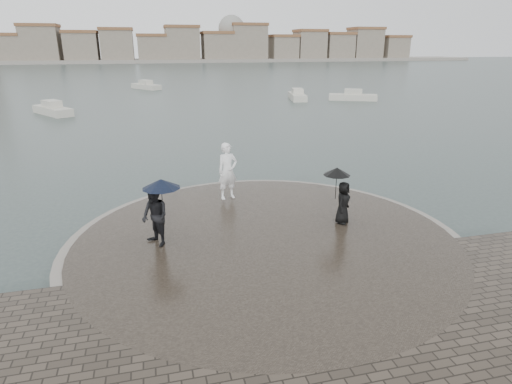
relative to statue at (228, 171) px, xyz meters
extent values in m
plane|color=#2B3835|center=(0.48, -7.43, -1.48)|extent=(400.00, 400.00, 0.00)
cylinder|color=gray|center=(0.48, -3.93, -1.32)|extent=(12.50, 12.50, 0.32)
cylinder|color=#2D261E|center=(0.48, -3.93, -1.29)|extent=(11.90, 11.90, 0.36)
imported|color=white|center=(0.00, 0.00, 0.00)|extent=(0.92, 0.73, 2.23)
imported|color=black|center=(-2.88, -3.60, -0.19)|extent=(1.06, 1.13, 1.84)
cylinder|color=black|center=(-2.63, -3.50, 0.24)|extent=(0.02, 0.02, 0.90)
cone|color=black|center=(-2.63, -3.50, 0.79)|extent=(1.14, 1.14, 0.28)
imported|color=black|center=(3.32, -3.41, -0.38)|extent=(0.82, 0.84, 1.46)
cylinder|color=black|center=(3.07, -3.31, 0.19)|extent=(0.02, 0.02, 0.90)
cone|color=black|center=(3.07, -3.31, 0.71)|extent=(0.91, 0.91, 0.26)
cube|color=gray|center=(0.48, 155.57, -0.88)|extent=(260.00, 20.00, 1.20)
cube|color=gray|center=(-47.52, 152.57, 3.02)|extent=(10.00, 10.00, 9.00)
cube|color=brown|center=(-47.52, 152.57, 8.02)|extent=(10.60, 10.60, 1.00)
cube|color=gray|center=(-36.52, 152.57, 4.52)|extent=(12.00, 10.00, 12.00)
cube|color=brown|center=(-36.52, 152.57, 11.02)|extent=(12.60, 10.60, 1.00)
cube|color=gray|center=(-23.52, 152.57, 3.52)|extent=(11.00, 10.00, 10.00)
cube|color=brown|center=(-23.52, 152.57, 9.02)|extent=(11.60, 10.60, 1.00)
cube|color=gray|center=(-11.52, 152.57, 4.02)|extent=(11.00, 10.00, 11.00)
cube|color=brown|center=(-11.52, 152.57, 10.02)|extent=(11.60, 10.60, 1.00)
cube|color=gray|center=(0.48, 152.57, 3.02)|extent=(10.00, 10.00, 9.00)
cube|color=brown|center=(0.48, 152.57, 8.02)|extent=(10.60, 10.60, 1.00)
cube|color=gray|center=(11.48, 152.57, 4.52)|extent=(12.00, 10.00, 12.00)
cube|color=brown|center=(11.48, 152.57, 11.02)|extent=(12.60, 10.60, 1.00)
cube|color=gray|center=(24.48, 152.57, 3.52)|extent=(11.00, 10.00, 10.00)
cube|color=brown|center=(24.48, 152.57, 9.02)|extent=(11.60, 10.60, 1.00)
cube|color=gray|center=(36.48, 152.57, 5.02)|extent=(13.00, 10.00, 13.00)
cube|color=brown|center=(36.48, 152.57, 12.02)|extent=(13.60, 10.60, 1.00)
cube|color=gray|center=(50.48, 152.57, 3.02)|extent=(10.00, 10.00, 9.00)
cube|color=brown|center=(50.48, 152.57, 8.02)|extent=(10.60, 10.60, 1.00)
cube|color=gray|center=(61.48, 152.57, 4.02)|extent=(11.00, 10.00, 11.00)
cube|color=brown|center=(61.48, 152.57, 10.02)|extent=(11.60, 10.60, 1.00)
cube|color=gray|center=(73.48, 152.57, 3.52)|extent=(11.00, 10.00, 10.00)
cube|color=brown|center=(73.48, 152.57, 9.02)|extent=(11.60, 10.60, 1.00)
cube|color=gray|center=(85.48, 152.57, 4.52)|extent=(12.00, 10.00, 12.00)
cube|color=brown|center=(85.48, 152.57, 11.02)|extent=(12.60, 10.60, 1.00)
cube|color=gray|center=(98.48, 152.57, 3.02)|extent=(10.00, 10.00, 9.00)
cube|color=brown|center=(98.48, 152.57, 8.02)|extent=(10.60, 10.60, 1.00)
sphere|color=gray|center=(30.48, 154.57, 10.52)|extent=(10.00, 10.00, 10.00)
cube|color=beige|center=(-2.80, 50.66, -1.23)|extent=(4.37, 5.47, 0.90)
cube|color=beige|center=(-2.80, 50.66, -0.63)|extent=(2.10, 2.33, 0.90)
cube|color=beige|center=(-11.42, 27.70, -1.23)|extent=(4.28, 5.51, 0.90)
cube|color=beige|center=(-11.42, 27.70, -0.63)|extent=(2.08, 2.33, 0.90)
cube|color=beige|center=(14.51, 33.02, -1.23)|extent=(2.68, 5.71, 0.90)
cube|color=beige|center=(14.51, 33.02, -0.63)|extent=(1.58, 2.20, 0.90)
cube|color=beige|center=(20.58, 30.77, -1.23)|extent=(5.66, 3.79, 0.90)
cube|color=beige|center=(20.58, 30.77, -0.63)|extent=(2.32, 1.94, 0.90)
camera|label=1|loc=(-2.83, -15.79, 4.65)|focal=30.00mm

